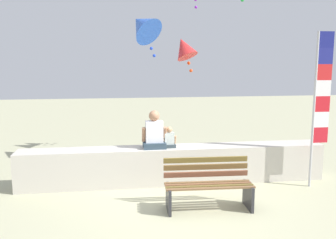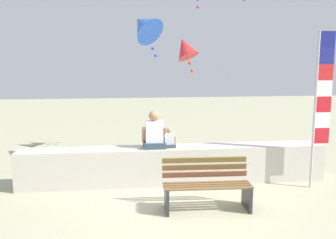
# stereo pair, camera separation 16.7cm
# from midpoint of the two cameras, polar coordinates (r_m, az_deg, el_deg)

# --- Properties ---
(ground_plane) EXTENTS (40.00, 40.00, 0.00)m
(ground_plane) POSITION_cam_midpoint_polar(r_m,az_deg,el_deg) (7.18, 1.75, -12.46)
(ground_plane) COLOR #AFAD89
(seawall_ledge) EXTENTS (6.58, 0.61, 0.79)m
(seawall_ledge) POSITION_cam_midpoint_polar(r_m,az_deg,el_deg) (8.10, 0.38, -6.96)
(seawall_ledge) COLOR beige
(seawall_ledge) RESTS_ON ground
(park_bench) EXTENTS (1.58, 0.67, 0.88)m
(park_bench) POSITION_cam_midpoint_polar(r_m,az_deg,el_deg) (6.78, 5.46, -10.09)
(park_bench) COLOR brown
(park_bench) RESTS_ON ground
(person_adult) EXTENTS (0.52, 0.39, 0.80)m
(person_adult) POSITION_cam_midpoint_polar(r_m,az_deg,el_deg) (7.85, -2.73, -2.16)
(person_adult) COLOR #2F4251
(person_adult) RESTS_ON seawall_ledge
(person_child) EXTENTS (0.30, 0.22, 0.45)m
(person_child) POSITION_cam_midpoint_polar(r_m,az_deg,el_deg) (7.92, -0.42, -3.06)
(person_child) COLOR #334046
(person_child) RESTS_ON seawall_ledge
(flag_banner) EXTENTS (0.37, 0.05, 3.21)m
(flag_banner) POSITION_cam_midpoint_polar(r_m,az_deg,el_deg) (8.16, 21.72, 3.13)
(flag_banner) COLOR #B7B7BC
(flag_banner) RESTS_ON ground
(kite_blue) EXTENTS (1.16, 1.19, 1.24)m
(kite_blue) POSITION_cam_midpoint_polar(r_m,az_deg,el_deg) (9.31, -4.48, 14.20)
(kite_blue) COLOR blue
(kite_red) EXTENTS (0.82, 0.82, 0.90)m
(kite_red) POSITION_cam_midpoint_polar(r_m,az_deg,el_deg) (8.82, 1.97, 10.96)
(kite_red) COLOR red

